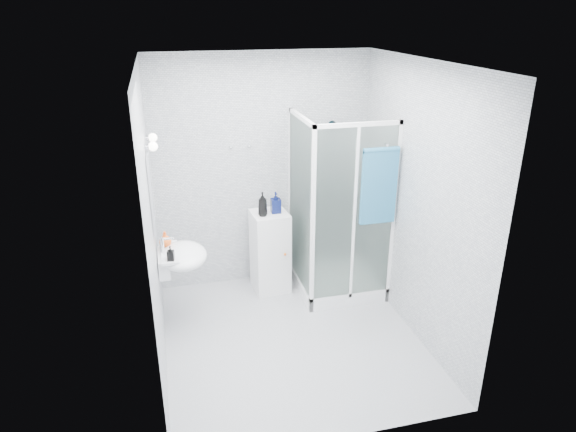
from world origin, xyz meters
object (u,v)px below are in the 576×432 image
object	(u,v)px
hand_towel	(379,184)
soap_dispenser_orange	(165,239)
shampoo_bottle_a	(263,204)
wall_basin	(180,256)
soap_dispenser_black	(171,253)
shower_enclosure	(333,256)
storage_cabinet	(270,252)
shampoo_bottle_b	(276,203)

from	to	relation	value
hand_towel	soap_dispenser_orange	bearing A→B (deg)	174.27
shampoo_bottle_a	soap_dispenser_orange	distance (m)	1.11
wall_basin	shampoo_bottle_a	bearing A→B (deg)	28.81
soap_dispenser_black	shower_enclosure	bearing A→B (deg)	16.22
soap_dispenser_black	wall_basin	bearing A→B (deg)	65.88
storage_cabinet	soap_dispenser_black	size ratio (longest dim) A/B	6.81
shower_enclosure	shampoo_bottle_b	bearing A→B (deg)	157.90
wall_basin	soap_dispenser_black	xyz separation A→B (m)	(-0.09, -0.19, 0.13)
shampoo_bottle_b	soap_dispenser_black	xyz separation A→B (m)	(-1.15, -0.75, -0.11)
soap_dispenser_black	soap_dispenser_orange	bearing A→B (deg)	97.06
shampoo_bottle_a	soap_dispenser_black	distance (m)	1.22
shower_enclosure	hand_towel	xyz separation A→B (m)	(0.31, -0.40, 0.94)
shampoo_bottle_b	shower_enclosure	bearing A→B (deg)	-22.10
shampoo_bottle_b	soap_dispenser_orange	xyz separation A→B (m)	(-1.19, -0.43, -0.11)
shower_enclosure	hand_towel	bearing A→B (deg)	-52.49
soap_dispenser_orange	shower_enclosure	bearing A→B (deg)	6.15
wall_basin	storage_cabinet	distance (m)	1.19
storage_cabinet	hand_towel	bearing A→B (deg)	-38.07
shampoo_bottle_b	soap_dispenser_orange	bearing A→B (deg)	-160.05
shower_enclosure	soap_dispenser_black	xyz separation A→B (m)	(-1.74, -0.51, 0.48)
shampoo_bottle_a	soap_dispenser_orange	size ratio (longest dim) A/B	1.75
hand_towel	wall_basin	bearing A→B (deg)	177.52
shower_enclosure	shampoo_bottle_a	world-z (taller)	shower_enclosure
hand_towel	shampoo_bottle_b	bearing A→B (deg)	144.50
storage_cabinet	shampoo_bottle_b	world-z (taller)	shampoo_bottle_b
hand_towel	shower_enclosure	bearing A→B (deg)	127.51
shampoo_bottle_a	shampoo_bottle_b	world-z (taller)	shampoo_bottle_a
wall_basin	storage_cabinet	size ratio (longest dim) A/B	0.60
soap_dispenser_orange	hand_towel	bearing A→B (deg)	-5.73
wall_basin	shampoo_bottle_a	world-z (taller)	shampoo_bottle_a
shampoo_bottle_a	soap_dispenser_orange	world-z (taller)	shampoo_bottle_a
hand_towel	shampoo_bottle_a	xyz separation A→B (m)	(-1.05, 0.58, -0.33)
wall_basin	soap_dispenser_orange	xyz separation A→B (m)	(-0.12, 0.12, 0.14)
wall_basin	soap_dispenser_orange	bearing A→B (deg)	134.88
hand_towel	soap_dispenser_black	xyz separation A→B (m)	(-2.05, -0.11, -0.46)
wall_basin	soap_dispenser_orange	world-z (taller)	soap_dispenser_orange
shampoo_bottle_a	wall_basin	bearing A→B (deg)	-151.19
wall_basin	soap_dispenser_orange	distance (m)	0.23
shower_enclosure	storage_cabinet	distance (m)	0.70
shower_enclosure	shampoo_bottle_a	distance (m)	0.98
storage_cabinet	shampoo_bottle_a	size ratio (longest dim) A/B	3.55
shower_enclosure	storage_cabinet	xyz separation A→B (m)	(-0.66, 0.24, 0.02)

